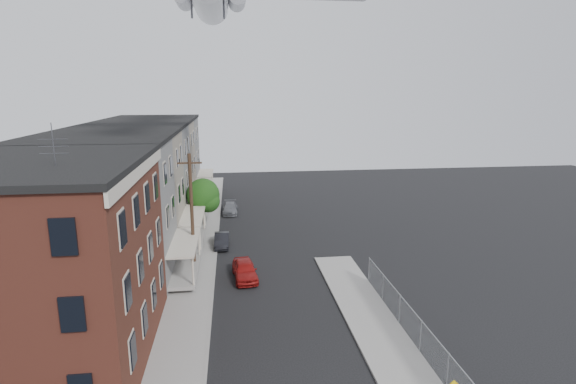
% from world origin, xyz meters
% --- Properties ---
extents(sidewalk_left, '(3.00, 62.00, 0.12)m').
position_xyz_m(sidewalk_left, '(-5.50, 24.00, 0.06)').
color(sidewalk_left, gray).
rests_on(sidewalk_left, ground).
extents(sidewalk_right, '(3.00, 26.00, 0.12)m').
position_xyz_m(sidewalk_right, '(5.50, 6.00, 0.06)').
color(sidewalk_right, gray).
rests_on(sidewalk_right, ground).
extents(curb_left, '(0.15, 62.00, 0.14)m').
position_xyz_m(curb_left, '(-4.05, 24.00, 0.07)').
color(curb_left, gray).
rests_on(curb_left, ground).
extents(curb_right, '(0.15, 26.00, 0.14)m').
position_xyz_m(curb_right, '(4.05, 6.00, 0.07)').
color(curb_right, gray).
rests_on(curb_right, ground).
extents(corner_building, '(10.31, 12.30, 12.15)m').
position_xyz_m(corner_building, '(-12.00, 7.00, 5.16)').
color(corner_building, '#371511').
rests_on(corner_building, ground).
extents(row_house_a, '(11.98, 7.00, 10.30)m').
position_xyz_m(row_house_a, '(-11.96, 16.50, 5.13)').
color(row_house_a, '#60605E').
rests_on(row_house_a, ground).
extents(row_house_b, '(11.98, 7.00, 10.30)m').
position_xyz_m(row_house_b, '(-11.96, 23.50, 5.13)').
color(row_house_b, '#776A5E').
rests_on(row_house_b, ground).
extents(row_house_c, '(11.98, 7.00, 10.30)m').
position_xyz_m(row_house_c, '(-11.96, 30.50, 5.13)').
color(row_house_c, '#60605E').
rests_on(row_house_c, ground).
extents(row_house_d, '(11.98, 7.00, 10.30)m').
position_xyz_m(row_house_d, '(-11.96, 37.50, 5.13)').
color(row_house_d, '#776A5E').
rests_on(row_house_d, ground).
extents(row_house_e, '(11.98, 7.00, 10.30)m').
position_xyz_m(row_house_e, '(-11.96, 44.50, 5.13)').
color(row_house_e, '#60605E').
rests_on(row_house_e, ground).
extents(chainlink_fence, '(0.06, 18.06, 1.90)m').
position_xyz_m(chainlink_fence, '(7.00, 5.00, 1.00)').
color(chainlink_fence, gray).
rests_on(chainlink_fence, ground).
extents(utility_pole, '(1.80, 0.26, 9.00)m').
position_xyz_m(utility_pole, '(-5.60, 18.00, 4.67)').
color(utility_pole, black).
rests_on(utility_pole, ground).
extents(street_tree, '(3.22, 3.20, 5.20)m').
position_xyz_m(street_tree, '(-5.27, 27.92, 3.45)').
color(street_tree, black).
rests_on(street_tree, ground).
extents(car_near, '(1.99, 4.16, 1.37)m').
position_xyz_m(car_near, '(-1.80, 15.76, 0.69)').
color(car_near, maroon).
rests_on(car_near, ground).
extents(car_mid, '(1.26, 3.58, 1.18)m').
position_xyz_m(car_mid, '(-3.60, 23.01, 0.59)').
color(car_mid, black).
rests_on(car_mid, ground).
extents(car_far, '(1.66, 3.99, 1.15)m').
position_xyz_m(car_far, '(-2.88, 34.12, 0.58)').
color(car_far, slate).
rests_on(car_far, ground).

